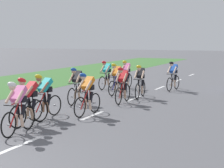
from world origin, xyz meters
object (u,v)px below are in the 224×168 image
cyclist_fifth (77,85)px  cyclist_eleventh (126,74)px  cyclist_ninth (106,74)px  cyclist_fourth (87,93)px  cyclist_eighth (116,78)px  cyclist_tenth (173,75)px  cyclist_seventh (140,81)px  cyclist_second (29,100)px  cyclist_sixth (123,84)px  cyclist_lead (18,107)px  cyclist_third (44,95)px

cyclist_fifth → cyclist_eleventh: 5.29m
cyclist_ninth → cyclist_eleventh: (0.89, 0.66, 0.00)m
cyclist_fourth → cyclist_eighth: 4.92m
cyclist_fifth → cyclist_tenth: same height
cyclist_seventh → cyclist_tenth: (0.71, 3.05, 0.00)m
cyclist_second → cyclist_eighth: bearing=90.7°
cyclist_sixth → cyclist_seventh: 1.57m
cyclist_lead → cyclist_second: 1.02m
cyclist_lead → cyclist_fourth: bearing=79.5°
cyclist_third → cyclist_eighth: 5.86m
cyclist_fourth → cyclist_tenth: (1.09, 7.41, 0.00)m
cyclist_second → cyclist_ninth: same height
cyclist_second → cyclist_third: 1.07m
cyclist_lead → cyclist_tenth: same height
cyclist_sixth → cyclist_seventh: (0.21, 1.55, 0.00)m
cyclist_eleventh → cyclist_third: bearing=-87.4°
cyclist_second → cyclist_sixth: bearing=77.3°
cyclist_eighth → cyclist_tenth: 3.34m
cyclist_seventh → cyclist_ninth: 3.44m
cyclist_second → cyclist_third: size_ratio=1.00×
cyclist_lead → cyclist_fourth: 3.11m
cyclist_second → cyclist_third: bearing=98.2°
cyclist_tenth → cyclist_second: bearing=-102.0°
cyclist_tenth → cyclist_seventh: bearing=-103.1°
cyclist_lead → cyclist_eleventh: size_ratio=1.00×
cyclist_eighth → cyclist_tenth: (2.11, 2.59, 0.00)m
cyclist_eighth → cyclist_eleventh: same height
cyclist_fourth → cyclist_fifth: same height
cyclist_second → cyclist_ninth: bearing=99.3°
cyclist_ninth → cyclist_fourth: bearing=-70.1°
cyclist_fourth → cyclist_tenth: same height
cyclist_third → cyclist_fifth: (-0.42, 2.88, 0.00)m
cyclist_sixth → cyclist_eighth: size_ratio=1.00×
cyclist_fifth → cyclist_eleventh: same height
cyclist_lead → cyclist_fourth: same height
cyclist_tenth → cyclist_eleventh: (-2.54, -0.28, 0.00)m
cyclist_lead → cyclist_ninth: (-1.77, 9.52, 0.00)m
cyclist_ninth → cyclist_second: bearing=-80.7°
cyclist_seventh → cyclist_sixth: bearing=-97.7°
cyclist_lead → cyclist_fifth: same height
cyclist_third → cyclist_eighth: size_ratio=1.00×
cyclist_sixth → cyclist_eighth: 2.33m
cyclist_sixth → cyclist_eleventh: (-1.62, 4.32, 0.00)m
cyclist_fourth → cyclist_ninth: size_ratio=1.00×
cyclist_second → cyclist_third: (-0.15, 1.06, 0.00)m
cyclist_fourth → cyclist_fifth: size_ratio=1.00×
cyclist_eighth → cyclist_lead: bearing=-86.7°
cyclist_eleventh → cyclist_tenth: bearing=6.3°
cyclist_fourth → cyclist_fifth: bearing=129.3°
cyclist_second → cyclist_tenth: 9.72m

